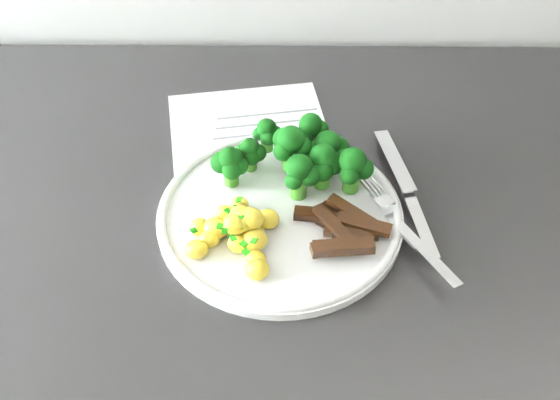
% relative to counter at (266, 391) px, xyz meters
% --- Properties ---
extents(counter, '(2.42, 0.60, 0.91)m').
position_rel_counter_xyz_m(counter, '(0.00, 0.00, 0.00)').
color(counter, black).
rests_on(counter, ground).
extents(recipe_paper, '(0.24, 0.31, 0.00)m').
position_rel_counter_xyz_m(recipe_paper, '(-0.01, 0.06, 0.46)').
color(recipe_paper, silver).
rests_on(recipe_paper, counter).
extents(plate, '(0.27, 0.27, 0.02)m').
position_rel_counter_xyz_m(plate, '(0.02, -0.04, 0.46)').
color(plate, white).
rests_on(plate, counter).
extents(broccoli, '(0.18, 0.11, 0.07)m').
position_rel_counter_xyz_m(broccoli, '(0.05, 0.02, 0.50)').
color(broccoli, '#2E6918').
rests_on(broccoli, plate).
extents(potatoes, '(0.10, 0.11, 0.04)m').
position_rel_counter_xyz_m(potatoes, '(-0.02, -0.08, 0.48)').
color(potatoes, gold).
rests_on(potatoes, plate).
extents(beef_strips, '(0.11, 0.09, 0.03)m').
position_rel_counter_xyz_m(beef_strips, '(0.09, -0.07, 0.47)').
color(beef_strips, black).
rests_on(beef_strips, plate).
extents(fork, '(0.10, 0.17, 0.02)m').
position_rel_counter_xyz_m(fork, '(0.16, -0.07, 0.47)').
color(fork, silver).
rests_on(fork, plate).
extents(knife, '(0.05, 0.20, 0.02)m').
position_rel_counter_xyz_m(knife, '(0.17, -0.02, 0.46)').
color(knife, silver).
rests_on(knife, plate).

